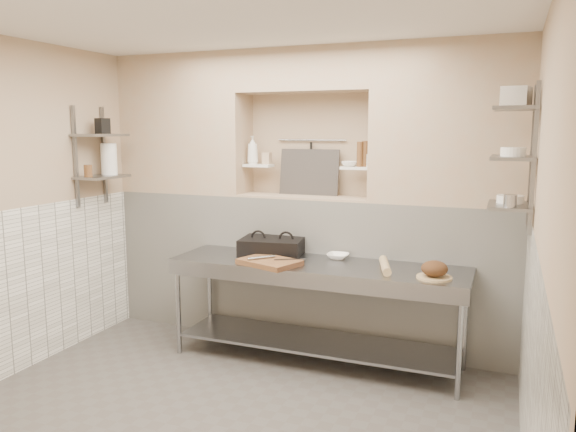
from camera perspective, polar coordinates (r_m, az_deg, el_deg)
The scene contains 47 objects.
floor at distance 4.34m, azimuth -6.68°, elevation -20.27°, with size 4.00×3.90×0.10m, color #4B4642.
ceiling at distance 3.88m, azimuth -7.49°, elevation 20.59°, with size 4.00×3.90×0.10m, color silver.
wall_right at distance 3.40m, azimuth 24.98°, elevation -3.09°, with size 0.10×3.90×2.80m, color tan.
wall_back at distance 5.67m, azimuth 2.66°, elevation 2.15°, with size 4.00×0.10×2.80m, color tan.
backwall_lower at distance 5.56m, azimuth 1.77°, elevation -5.31°, with size 4.00×0.40×1.40m, color white.
alcove_sill at distance 5.43m, azimuth 1.81°, elevation 1.98°, with size 1.30×0.40×0.02m, color tan.
backwall_pillar_left at distance 5.98m, azimuth -10.36°, elevation 9.08°, with size 1.35×0.40×1.40m, color tan.
backwall_pillar_right at distance 5.10m, azimuth 16.16°, elevation 8.97°, with size 1.35×0.40×1.40m, color tan.
backwall_header at distance 5.42m, azimuth 1.87°, elevation 14.56°, with size 1.30×0.40×0.40m, color tan.
wainscot_left at distance 5.24m, azimuth -26.54°, elevation -7.12°, with size 0.02×3.90×1.40m, color white.
wainscot_right at distance 3.59m, azimuth 23.26°, elevation -14.04°, with size 0.02×3.90×1.40m, color white.
alcove_shelf_left at distance 5.60m, azimuth -3.02°, elevation 5.15°, with size 0.28×0.16×0.03m, color white.
alcove_shelf_right at distance 5.26m, azimuth 6.97°, elevation 4.87°, with size 0.28×0.16×0.03m, color white.
utensil_rail at distance 5.56m, azimuth 2.43°, elevation 7.71°, with size 0.02×0.02×0.70m, color gray.
hanging_steel at distance 5.54m, azimuth 2.35°, elevation 5.95°, with size 0.02×0.02×0.30m, color black.
splash_panel at distance 5.51m, azimuth 2.17°, elevation 4.47°, with size 0.60×0.02×0.45m, color #383330.
shelf_rail_left_a at distance 5.96m, azimuth -18.19°, elevation 5.91°, with size 0.03×0.03×0.95m, color slate.
shelf_rail_left_b at distance 5.65m, azimuth -20.78°, elevation 5.65°, with size 0.03×0.03×0.95m, color slate.
wall_shelf_left_lower at distance 5.73m, azimuth -18.33°, elevation 3.80°, with size 0.30×0.50×0.03m, color slate.
wall_shelf_left_upper at distance 5.71m, azimuth -18.52°, elevation 7.80°, with size 0.30×0.50×0.03m, color slate.
shelf_rail_right_a at distance 4.58m, azimuth 23.55°, elevation 5.53°, with size 0.03×0.03×1.05m, color slate.
shelf_rail_right_b at distance 4.18m, azimuth 23.72°, elevation 5.29°, with size 0.03×0.03×1.05m, color slate.
wall_shelf_right_lower at distance 4.41m, azimuth 21.60°, elevation 0.98°, with size 0.30×0.50×0.03m, color slate.
wall_shelf_right_mid at distance 4.38m, azimuth 21.86°, elevation 5.52°, with size 0.30×0.50×0.03m, color slate.
wall_shelf_right_upper at distance 4.38m, azimuth 22.12°, elevation 10.09°, with size 0.30×0.50×0.03m, color slate.
prep_table at distance 4.96m, azimuth 2.87°, elevation -7.74°, with size 2.60×0.70×0.90m.
panini_press at distance 5.22m, azimuth -1.62°, elevation -3.10°, with size 0.62×0.49×0.15m.
cutting_board at distance 4.85m, azimuth -1.89°, elevation -4.71°, with size 0.49×0.34×0.04m, color brown.
knife_blade at distance 4.83m, azimuth 0.19°, elevation -4.43°, with size 0.28×0.03×0.01m, color gray.
tongs at distance 4.87m, azimuth -2.73°, elevation -4.24°, with size 0.02×0.02×0.25m, color gray.
mixing_bowl at distance 5.08m, azimuth 5.10°, elevation -4.08°, with size 0.20×0.20×0.05m, color white.
rolling_pin at distance 4.74m, azimuth 9.83°, elevation -4.99°, with size 0.07×0.07×0.46m, color tan.
bread_board at distance 4.56m, azimuth 14.63°, elevation -6.04°, with size 0.28×0.28×0.02m, color tan.
bread_loaf at distance 4.54m, azimuth 14.66°, elevation -5.19°, with size 0.21×0.21×0.12m, color #4C2D19.
bottle_soap at distance 5.61m, azimuth -3.61°, elevation 6.71°, with size 0.11×0.11×0.28m, color white.
jar_alcove at distance 5.60m, azimuth -2.16°, elevation 5.88°, with size 0.08×0.08×0.12m, color tan.
bowl_alcove at distance 5.27m, azimuth 6.28°, elevation 5.28°, with size 0.15×0.15×0.05m, color white.
condiment_a at distance 5.25m, azimuth 7.86°, elevation 6.28°, with size 0.06×0.06×0.24m, color brown.
condiment_b at distance 5.23m, azimuth 7.31°, elevation 6.24°, with size 0.06×0.06×0.23m, color brown.
condiment_c at distance 5.25m, azimuth 7.87°, elevation 5.62°, with size 0.07×0.07×0.12m, color white.
jug_left at distance 5.80m, azimuth -17.73°, elevation 5.53°, with size 0.15×0.15×0.31m, color white.
jar_left at distance 5.58m, azimuth -19.63°, elevation 4.34°, with size 0.08×0.08×0.12m, color brown.
box_left_upper at distance 5.74m, azimuth -18.32°, elevation 8.68°, with size 0.11×0.11×0.15m, color black.
bowl_right at distance 4.47m, azimuth 21.64°, elevation 1.60°, with size 0.19×0.19×0.06m, color white.
canister_right at distance 4.22m, azimuth 21.64°, elevation 1.43°, with size 0.09×0.09×0.09m, color gray.
bowl_right_mid at distance 4.34m, azimuth 21.89°, elevation 6.08°, with size 0.17×0.17×0.06m, color white.
basket_right at distance 4.39m, azimuth 22.19°, elevation 11.16°, with size 0.18×0.22×0.14m, color gray.
Camera 1 is at (1.83, -3.33, 2.05)m, focal length 35.00 mm.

